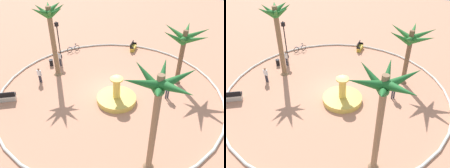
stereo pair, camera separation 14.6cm
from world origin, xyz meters
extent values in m
plane|color=tan|center=(0.00, 0.00, 0.00)|extent=(80.00, 80.00, 0.00)
torus|color=silver|center=(0.00, 0.00, 0.10)|extent=(20.27, 20.27, 0.20)
cylinder|color=gold|center=(1.32, 1.16, 0.23)|extent=(3.42, 3.42, 0.45)
cylinder|color=#19567F|center=(1.32, 1.16, 0.19)|extent=(3.01, 3.01, 0.34)
cylinder|color=gold|center=(1.32, 1.16, 1.34)|extent=(0.62, 0.62, 1.77)
cylinder|color=#F1C954|center=(1.32, 1.16, 2.28)|extent=(1.10, 1.10, 0.12)
cylinder|color=#8E6B4C|center=(6.74, 5.52, 3.41)|extent=(0.37, 0.37, 6.82)
cone|color=#8E6B4C|center=(6.74, 5.52, 0.25)|extent=(0.71, 0.71, 0.50)
cone|color=#1E6028|center=(7.60, 5.63, 6.36)|extent=(2.05, 0.80, 1.42)
cone|color=#1E6028|center=(7.28, 6.30, 6.57)|extent=(1.61, 2.00, 1.05)
cone|color=#1E6028|center=(6.17, 6.24, 6.48)|extent=(1.70, 1.95, 1.21)
cone|color=#1E6028|center=(5.88, 5.46, 6.36)|extent=(2.03, 0.71, 1.42)
cone|color=#1E6028|center=(6.33, 4.77, 6.34)|extent=(1.44, 2.02, 1.45)
cone|color=#1E6028|center=(7.29, 4.77, 6.51)|extent=(1.66, 1.98, 1.16)
cylinder|color=brown|center=(-3.72, 5.50, 2.67)|extent=(0.42, 0.42, 5.34)
cone|color=brown|center=(-3.72, 5.50, 0.25)|extent=(0.80, 0.80, 0.50)
cone|color=#28702D|center=(-2.65, 5.40, 4.91)|extent=(2.39, 0.78, 1.37)
cone|color=#28702D|center=(-3.27, 6.44, 4.85)|extent=(1.50, 2.34, 1.47)
cone|color=#28702D|center=(-4.30, 6.42, 4.99)|extent=(1.74, 2.29, 1.23)
cone|color=#28702D|center=(-4.83, 5.51, 5.04)|extent=(2.37, 0.58, 1.12)
cone|color=#28702D|center=(-4.17, 4.51, 4.95)|extent=(1.49, 2.37, 1.29)
cone|color=#28702D|center=(-3.20, 4.65, 4.77)|extent=(1.67, 2.23, 1.62)
cylinder|color=brown|center=(-0.46, -6.08, 3.48)|extent=(0.47, 0.47, 6.96)
cone|color=brown|center=(-0.46, -6.08, 0.25)|extent=(0.90, 0.90, 0.50)
cone|color=#28702D|center=(0.32, -6.17, 6.62)|extent=(1.83, 0.76, 1.18)
cone|color=#28702D|center=(0.11, -5.55, 6.63)|extent=(1.67, 1.63, 1.17)
cone|color=#28702D|center=(-0.42, -5.35, 6.54)|extent=(0.63, 1.77, 1.33)
cone|color=#28702D|center=(-1.04, -5.64, 6.54)|extent=(1.73, 1.49, 1.32)
cone|color=#28702D|center=(-1.27, -6.01, 6.75)|extent=(1.82, 0.73, 0.96)
cone|color=#28702D|center=(-1.10, -6.58, 6.73)|extent=(1.75, 1.52, 0.99)
cone|color=#28702D|center=(-0.47, -6.81, 6.53)|extent=(0.60, 1.75, 1.33)
cone|color=#28702D|center=(0.12, -6.53, 6.52)|extent=(1.72, 1.50, 1.35)
cube|color=gold|center=(-9.04, -0.75, 0.45)|extent=(1.64, 0.63, 0.12)
cube|color=black|center=(-9.02, -0.96, 0.75)|extent=(1.60, 0.21, 0.50)
cube|color=gold|center=(-9.04, -0.75, 0.20)|extent=(1.50, 0.58, 0.39)
cube|color=black|center=(-9.78, -0.81, 0.59)|extent=(0.12, 0.46, 0.24)
cube|color=black|center=(-8.29, -0.68, 0.59)|extent=(0.12, 0.46, 0.24)
cube|color=beige|center=(5.01, -7.69, 0.45)|extent=(1.29, 1.61, 0.12)
cube|color=black|center=(5.19, -7.58, 0.75)|extent=(0.94, 1.38, 0.50)
cube|color=#B6ADA0|center=(5.01, -7.69, 0.20)|extent=(1.19, 1.48, 0.39)
cube|color=black|center=(4.60, -7.07, 0.59)|extent=(0.42, 0.31, 0.24)
cylinder|color=black|center=(-3.85, -8.01, 1.88)|extent=(0.12, 0.12, 3.76)
cylinder|color=black|center=(-3.85, -8.01, 0.15)|extent=(0.28, 0.28, 0.30)
cube|color=black|center=(-3.85, -8.01, 3.98)|extent=(0.32, 0.32, 0.44)
sphere|color=#F2EDCC|center=(-3.85, -8.01, 3.98)|extent=(0.22, 0.22, 0.22)
cone|color=black|center=(-3.85, -8.01, 4.26)|extent=(0.20, 0.20, 0.18)
cylinder|color=black|center=(-1.75, -7.83, 0.35)|extent=(0.40, 0.40, 0.70)
torus|color=#4C4C51|center=(-1.75, -7.83, 0.70)|extent=(0.46, 0.46, 0.06)
torus|color=black|center=(-5.33, -7.68, 0.36)|extent=(0.65, 0.41, 0.72)
torus|color=black|center=(-6.19, -7.18, 0.36)|extent=(0.65, 0.41, 0.72)
cylinder|color=#1E66B2|center=(-5.76, -7.43, 0.59)|extent=(0.85, 0.52, 0.05)
cylinder|color=#1E66B2|center=(-6.06, -7.25, 0.74)|extent=(0.04, 0.04, 0.30)
cube|color=black|center=(-6.06, -7.25, 0.91)|extent=(0.22, 0.19, 0.06)
cylinder|color=#1E66B2|center=(-5.37, -7.66, 0.73)|extent=(0.25, 0.40, 0.03)
cylinder|color=#33333D|center=(-2.18, -6.99, 0.46)|extent=(0.14, 0.14, 0.91)
cylinder|color=#33333D|center=(-2.11, -6.83, 0.46)|extent=(0.14, 0.14, 0.91)
cube|color=white|center=(-2.14, -6.91, 1.19)|extent=(0.32, 0.39, 0.56)
sphere|color=#9E7051|center=(-2.14, -6.91, 1.59)|extent=(0.22, 0.22, 0.22)
cylinder|color=white|center=(-2.23, -7.11, 1.19)|extent=(0.09, 0.09, 0.53)
cylinder|color=white|center=(-2.05, -6.71, 1.19)|extent=(0.09, 0.09, 0.53)
cylinder|color=#33333D|center=(1.48, -6.90, 0.40)|extent=(0.14, 0.14, 0.81)
cylinder|color=#33333D|center=(1.48, -6.72, 0.40)|extent=(0.14, 0.14, 0.81)
cube|color=white|center=(1.48, -6.81, 1.09)|extent=(0.21, 0.34, 0.56)
sphere|color=#9E7051|center=(1.48, -6.81, 1.49)|extent=(0.22, 0.22, 0.22)
cylinder|color=white|center=(1.48, -7.03, 1.09)|extent=(0.09, 0.09, 0.53)
cylinder|color=white|center=(1.47, -6.59, 1.09)|extent=(0.09, 0.09, 0.53)
cylinder|color=#33333D|center=(-0.84, 5.21, 0.41)|extent=(0.14, 0.14, 0.82)
cylinder|color=#33333D|center=(-0.76, 5.05, 0.41)|extent=(0.14, 0.14, 0.82)
cube|color=#2D4CA5|center=(-0.80, 5.13, 1.10)|extent=(0.34, 0.39, 0.56)
sphere|color=#9E7051|center=(-0.80, 5.13, 1.50)|extent=(0.22, 0.22, 0.22)
cylinder|color=#2D4CA5|center=(-0.90, 5.32, 1.10)|extent=(0.09, 0.09, 0.53)
cylinder|color=#2D4CA5|center=(-0.69, 4.94, 1.10)|extent=(0.09, 0.09, 0.53)
camera|label=1|loc=(15.86, 6.88, 12.34)|focal=36.25mm
camera|label=2|loc=(15.80, 7.01, 12.34)|focal=36.25mm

